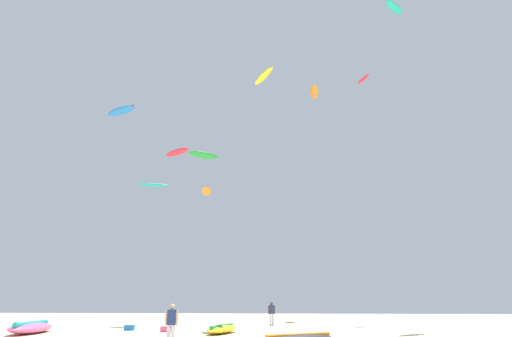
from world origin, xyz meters
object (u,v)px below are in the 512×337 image
Objects in this scene: kite_grounded_far at (31,328)px; kite_aloft_8 at (264,76)px; person_midground at (272,312)px; kite_aloft_5 at (121,111)px; kite_aloft_6 at (203,155)px; kite_grounded_near at (222,329)px; kite_aloft_7 at (314,92)px; person_foreground at (171,321)px; kite_aloft_1 at (363,79)px; cooler_box at (129,328)px; gear_bag at (166,329)px; kite_aloft_2 at (177,152)px; kite_aloft_4 at (207,191)px; kite_aloft_9 at (394,7)px; kite_aloft_3 at (153,185)px.

kite_aloft_8 is (12.41, 7.36, 19.16)m from kite_grounded_far.
kite_aloft_5 is at bearing 42.21° from person_midground.
kite_grounded_far is at bearing -149.33° from kite_aloft_8.
kite_aloft_6 reaches higher than person_midground.
kite_aloft_7 reaches higher than kite_grounded_near.
kite_aloft_5 is at bearing -149.36° from person_foreground.
kite_aloft_1 is at bearing 152.05° from person_foreground.
person_midground is 0.37× the size of kite_aloft_5.
cooler_box and gear_bag have the same top height.
kite_aloft_6 is (-1.70, 17.14, 5.80)m from kite_aloft_2.
kite_grounded_near is 1.40× the size of kite_aloft_2.
kite_aloft_1 is at bearing 41.43° from kite_aloft_8.
kite_aloft_4 is 14.65m from kite_aloft_5.
kite_grounded_near reaches higher than cooler_box.
person_foreground reaches higher than gear_bag.
kite_grounded_far is at bearing -74.26° from kite_aloft_5.
kite_aloft_9 reaches higher than kite_aloft_1.
kite_grounded_near is 7.37× the size of gear_bag.
person_midground is at bearing -7.22° from kite_aloft_2.
kite_grounded_far is at bearing -122.21° from person_foreground.
kite_aloft_9 reaches higher than person_foreground.
person_midground reaches higher than person_foreground.
kite_aloft_6 is at bearing 40.95° from kite_aloft_5.
kite_grounded_far is 18.46m from kite_aloft_2.
kite_aloft_3 is 29.91m from kite_aloft_8.
kite_aloft_1 reaches higher than gear_bag.
kite_grounded_far is 33.26m from kite_aloft_4.
kite_aloft_1 is at bearing 111.26° from kite_aloft_9.
cooler_box is 1.00× the size of gear_bag.
kite_aloft_8 is (1.83, 6.43, 19.24)m from kite_grounded_near.
person_midground is 18.66m from kite_aloft_8.
kite_aloft_1 is 10.53m from kite_aloft_7.
kite_aloft_1 reaches higher than kite_grounded_far.
kite_aloft_8 is at bearing -64.86° from kite_aloft_6.
kite_aloft_8 is at bearing -138.57° from kite_aloft_1.
kite_aloft_5 reaches higher than person_midground.
kite_aloft_1 is 23.15m from kite_aloft_6.
kite_aloft_4 is 31.10m from kite_aloft_9.
person_foreground is at bearing -79.05° from kite_aloft_4.
kite_aloft_9 is (2.29, -5.89, 3.87)m from kite_aloft_1.
cooler_box is at bearing -144.38° from kite_aloft_1.
kite_aloft_9 reaches higher than kite_aloft_6.
kite_aloft_6 is at bearing 94.04° from cooler_box.
kite_aloft_9 is (21.52, -18.40, 6.97)m from kite_aloft_6.
kite_aloft_2 is at bearing 121.65° from kite_grounded_near.
kite_aloft_3 is 0.94× the size of kite_aloft_4.
person_midground is at bearing 84.11° from kite_aloft_8.
kite_grounded_near is at bearing -146.80° from kite_aloft_9.
kite_aloft_5 is at bearing -139.05° from kite_aloft_6.
kite_aloft_5 is (-5.87, 20.84, 23.27)m from kite_grounded_far.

